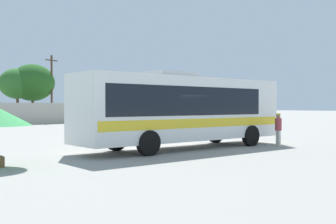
{
  "coord_description": "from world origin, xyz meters",
  "views": [
    {
      "loc": [
        -13.75,
        -13.58,
        2.03
      ],
      "look_at": [
        0.7,
        1.8,
        1.71
      ],
      "focal_mm": 43.84,
      "sensor_mm": 36.0,
      "label": 1
    }
  ],
  "objects": [
    {
      "name": "ground_plane",
      "position": [
        0.0,
        10.0,
        0.0
      ],
      "size": [
        300.0,
        300.0,
        0.0
      ],
      "primitive_type": "plane",
      "color": "gray"
    },
    {
      "name": "coach_bus_white_yellow",
      "position": [
        -0.0,
        0.07,
        1.91
      ],
      "size": [
        11.21,
        3.26,
        3.59
      ],
      "color": "white",
      "rests_on": "ground_plane"
    },
    {
      "name": "attendant_by_bus_door",
      "position": [
        4.37,
        -2.39,
        0.94
      ],
      "size": [
        0.42,
        0.42,
        1.65
      ],
      "color": "silver",
      "rests_on": "ground_plane"
    },
    {
      "name": "utility_pole_far",
      "position": [
        9.64,
        31.63,
        4.22
      ],
      "size": [
        1.77,
        0.6,
        8.07
      ],
      "color": "#4C3823",
      "rests_on": "ground_plane"
    },
    {
      "name": "roadside_tree_midright",
      "position": [
        8.12,
        33.49,
        4.82
      ],
      "size": [
        5.22,
        5.22,
        7.04
      ],
      "color": "brown",
      "rests_on": "ground_plane"
    },
    {
      "name": "roadside_tree_right",
      "position": [
        6.47,
        34.0,
        4.65
      ],
      "size": [
        4.27,
        4.27,
        6.48
      ],
      "color": "brown",
      "rests_on": "ground_plane"
    }
  ]
}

